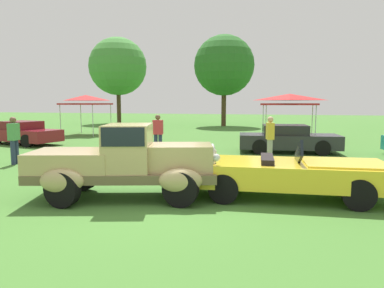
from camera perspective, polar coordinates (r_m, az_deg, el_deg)
ground_plane at (r=7.79m, az=-7.89°, el=-9.64°), size 120.00×120.00×0.00m
feature_pickup_truck at (r=8.17m, az=-10.71°, el=-2.71°), size 4.39×2.67×1.70m
neighbor_convertible at (r=8.42m, az=15.85°, el=-4.54°), size 4.64×2.06×1.40m
show_car_burgundy at (r=20.52m, az=-25.71°, el=1.61°), size 4.36×2.52×1.22m
show_car_charcoal at (r=15.99m, az=15.28°, el=0.79°), size 4.45×2.22×1.22m
spectator_near_truck at (r=14.87m, az=-5.54°, el=1.78°), size 0.41×0.26×1.69m
spectator_by_row at (r=13.99m, az=-26.91°, el=0.77°), size 0.30×0.43×1.69m
spectator_far_side at (r=13.10m, az=12.53°, el=0.99°), size 0.33×0.45×1.69m
canopy_tent_left_field at (r=25.18m, az=-16.84°, el=6.96°), size 2.68×2.68×2.71m
canopy_tent_center_field at (r=21.62m, az=15.53°, el=7.10°), size 3.13×3.13×2.71m
treeline_far_left at (r=38.58m, az=-11.93°, el=12.19°), size 6.02×6.02×8.98m
treeline_mid_left at (r=33.48m, az=5.23°, el=12.55°), size 5.59×5.59×8.42m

